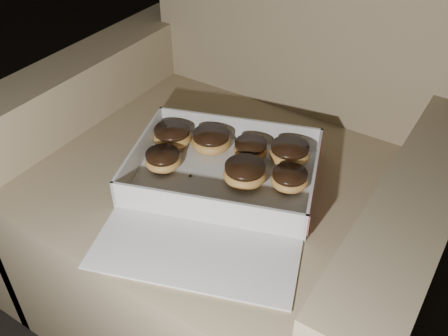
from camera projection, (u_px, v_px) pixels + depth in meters
name	position (u px, v px, depth m)	size (l,w,h in m)	color
armchair	(235.00, 194.00, 1.22)	(0.95, 0.80, 0.99)	#897457
bakery_box	(221.00, 186.00, 1.02)	(0.50, 0.54, 0.07)	silver
donut_a	(289.00, 179.00, 1.02)	(0.08, 0.08, 0.04)	#CB8B47
donut_b	(245.00, 173.00, 1.03)	(0.09, 0.09, 0.04)	#CB8B47
donut_c	(211.00, 141.00, 1.12)	(0.09, 0.09, 0.04)	#CB8B47
donut_d	(163.00, 160.00, 1.07)	(0.08, 0.08, 0.04)	#CB8B47
donut_e	(173.00, 136.00, 1.13)	(0.09, 0.09, 0.04)	#CB8B47
donut_f	(251.00, 149.00, 1.10)	(0.08, 0.08, 0.04)	#CB8B47
donut_g	(289.00, 153.00, 1.08)	(0.09, 0.09, 0.04)	#CB8B47
crumb_a	(170.00, 194.00, 1.01)	(0.01, 0.01, 0.00)	black
crumb_b	(149.00, 193.00, 1.01)	(0.01, 0.01, 0.00)	black
crumb_c	(190.00, 176.00, 1.05)	(0.01, 0.01, 0.00)	black
crumb_d	(184.00, 200.00, 0.99)	(0.01, 0.01, 0.00)	black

